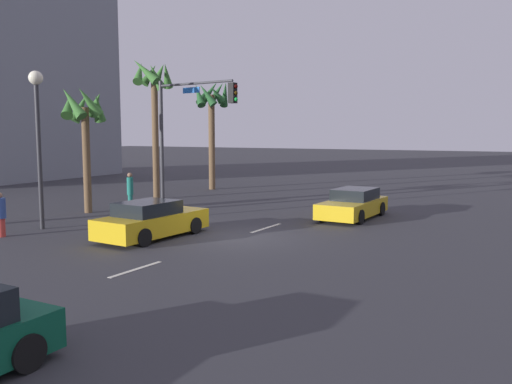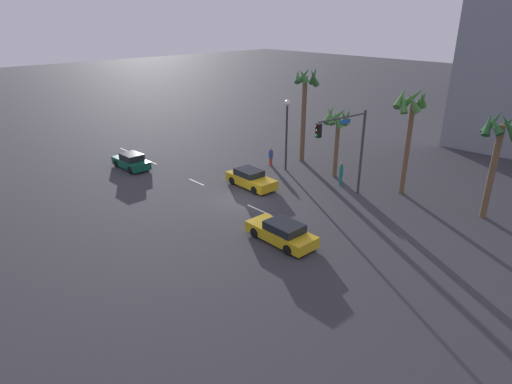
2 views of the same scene
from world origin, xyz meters
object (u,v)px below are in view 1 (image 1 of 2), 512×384
(palm_tree_0, at_px, (84,116))
(pedestrian_1, at_px, (130,190))
(traffic_signal, at_px, (184,122))
(palm_tree_2, at_px, (153,92))
(car_1, at_px, (152,220))
(palm_tree_3, at_px, (211,107))
(car_2, at_px, (353,204))
(pedestrian_0, at_px, (1,214))
(streetlamp, at_px, (38,120))

(palm_tree_0, bearing_deg, pedestrian_1, -37.50)
(traffic_signal, height_order, palm_tree_2, palm_tree_2)
(car_1, xyz_separation_m, traffic_signal, (6.66, 3.58, 3.81))
(car_1, distance_m, palm_tree_2, 13.19)
(car_1, height_order, palm_tree_3, palm_tree_3)
(car_2, bearing_deg, pedestrian_0, 137.83)
(traffic_signal, relative_size, palm_tree_2, 0.80)
(traffic_signal, relative_size, streetlamp, 1.04)
(car_2, xyz_separation_m, pedestrian_0, (-10.94, 9.91, 0.24))
(palm_tree_3, bearing_deg, traffic_signal, -153.04)
(car_1, height_order, streetlamp, streetlamp)
(pedestrian_0, xyz_separation_m, palm_tree_3, (18.09, 3.00, 4.85))
(car_1, xyz_separation_m, palm_tree_0, (3.15, 6.92, 4.06))
(car_2, bearing_deg, car_1, 149.19)
(car_2, bearing_deg, palm_tree_3, 61.02)
(traffic_signal, distance_m, pedestrian_0, 10.15)
(palm_tree_0, relative_size, palm_tree_3, 0.80)
(car_2, distance_m, palm_tree_0, 13.49)
(streetlamp, relative_size, pedestrian_0, 3.78)
(car_1, relative_size, pedestrian_1, 2.38)
(car_2, xyz_separation_m, palm_tree_3, (7.15, 12.90, 5.09))
(pedestrian_1, bearing_deg, pedestrian_0, -175.19)
(car_2, distance_m, pedestrian_1, 11.09)
(traffic_signal, distance_m, streetlamp, 7.68)
(traffic_signal, height_order, palm_tree_3, palm_tree_3)
(streetlamp, bearing_deg, car_1, -80.27)
(car_1, bearing_deg, streetlamp, 99.73)
(pedestrian_0, bearing_deg, car_1, -61.48)
(pedestrian_0, xyz_separation_m, pedestrian_1, (7.54, 0.63, 0.17))
(traffic_signal, distance_m, pedestrian_1, 4.41)
(pedestrian_1, bearing_deg, traffic_signal, -48.12)
(car_2, relative_size, pedestrian_1, 2.45)
(streetlamp, bearing_deg, palm_tree_2, 14.95)
(car_1, relative_size, streetlamp, 0.72)
(traffic_signal, bearing_deg, pedestrian_1, 131.88)
(pedestrian_0, relative_size, palm_tree_0, 0.27)
(car_1, distance_m, pedestrian_1, 7.43)
(pedestrian_1, xyz_separation_m, palm_tree_2, (4.26, 2.08, 5.27))
(palm_tree_3, bearing_deg, car_1, -152.48)
(traffic_signal, bearing_deg, palm_tree_3, 26.96)
(palm_tree_2, bearing_deg, car_1, -139.58)
(pedestrian_1, bearing_deg, streetlamp, -174.25)
(car_1, height_order, palm_tree_0, palm_tree_0)
(car_1, bearing_deg, pedestrian_1, 49.55)
(pedestrian_0, distance_m, pedestrian_1, 7.56)
(palm_tree_0, xyz_separation_m, palm_tree_2, (5.92, 0.81, 1.60))
(palm_tree_2, bearing_deg, traffic_signal, -120.16)
(palm_tree_2, height_order, palm_tree_3, palm_tree_2)
(streetlamp, height_order, palm_tree_0, streetlamp)
(car_2, height_order, streetlamp, streetlamp)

